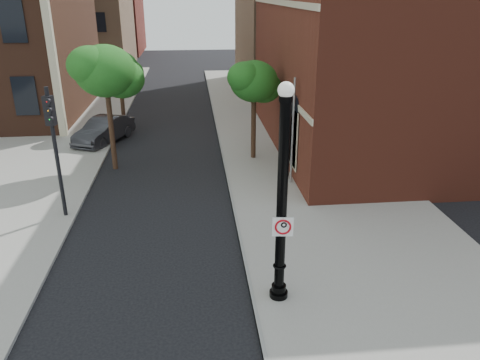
{
  "coord_description": "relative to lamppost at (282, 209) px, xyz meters",
  "views": [
    {
      "loc": [
        0.58,
        -10.39,
        8.05
      ],
      "look_at": [
        1.86,
        2.0,
        2.98
      ],
      "focal_mm": 35.0,
      "sensor_mm": 36.0,
      "label": 1
    }
  ],
  "objects": [
    {
      "name": "sidewalk_left",
      "position": [
        -11.77,
        17.68,
        -2.75
      ],
      "size": [
        10.0,
        50.0,
        0.12
      ],
      "primitive_type": "cube",
      "color": "gray",
      "rests_on": "ground"
    },
    {
      "name": "curb_edge",
      "position": [
        -0.72,
        9.68,
        -2.74
      ],
      "size": [
        0.1,
        60.0,
        0.14
      ],
      "primitive_type": "cube",
      "color": "gray",
      "rests_on": "ground"
    },
    {
      "name": "street_tree_c",
      "position": [
        0.84,
        11.76,
        1.11
      ],
      "size": [
        2.76,
        2.49,
        4.97
      ],
      "color": "#301F13",
      "rests_on": "ground"
    },
    {
      "name": "utility_pole",
      "position": [
        2.03,
        8.2,
        -0.44
      ],
      "size": [
        0.09,
        0.09,
        4.75
      ],
      "primitive_type": "cylinder",
      "color": "#999999",
      "rests_on": "ground"
    },
    {
      "name": "bg_building_tan_a",
      "position": [
        -14.77,
        43.68,
        3.19
      ],
      "size": [
        12.0,
        12.0,
        12.0
      ],
      "primitive_type": "cube",
      "color": "#936E50",
      "rests_on": "ground"
    },
    {
      "name": "lamppost",
      "position": [
        0.0,
        0.0,
        0.0
      ],
      "size": [
        0.52,
        0.52,
        6.09
      ],
      "color": "black",
      "rests_on": "ground"
    },
    {
      "name": "sidewalk_right",
      "position": [
        3.23,
        9.68,
        -2.75
      ],
      "size": [
        8.0,
        60.0,
        0.12
      ],
      "primitive_type": "cube",
      "color": "gray",
      "rests_on": "ground"
    },
    {
      "name": "bg_building_red",
      "position": [
        -14.77,
        57.68,
        2.19
      ],
      "size": [
        12.0,
        12.0,
        10.0
      ],
      "primitive_type": "cube",
      "color": "maroon",
      "rests_on": "ground"
    },
    {
      "name": "street_tree_b",
      "position": [
        -6.35,
        17.75,
        0.96
      ],
      "size": [
        2.66,
        2.4,
        4.79
      ],
      "color": "#301F13",
      "rests_on": "ground"
    },
    {
      "name": "traffic_signal_left",
      "position": [
        -7.14,
        5.86,
        0.55
      ],
      "size": [
        0.37,
        0.43,
        4.99
      ],
      "rotation": [
        0.0,
        0.0,
        -0.24
      ],
      "color": "black",
      "rests_on": "ground"
    },
    {
      "name": "street_tree_a",
      "position": [
        -5.99,
        11.11,
        1.81
      ],
      "size": [
        3.25,
        2.93,
        5.85
      ],
      "color": "#301F13",
      "rests_on": "ground"
    },
    {
      "name": "bg_building_tan_b",
      "position": [
        13.23,
        29.68,
        4.19
      ],
      "size": [
        22.0,
        14.0,
        14.0
      ],
      "primitive_type": "cube",
      "color": "#936E50",
      "rests_on": "ground"
    },
    {
      "name": "no_parking_sign",
      "position": [
        0.02,
        -0.16,
        -0.43
      ],
      "size": [
        0.54,
        0.1,
        0.55
      ],
      "rotation": [
        0.0,
        0.0,
        -0.11
      ],
      "color": "white",
      "rests_on": "ground"
    },
    {
      "name": "traffic_signal_right",
      "position": [
        2.03,
        8.89,
        0.02
      ],
      "size": [
        0.28,
        0.35,
        4.2
      ],
      "rotation": [
        0.0,
        0.0,
        -0.06
      ],
      "color": "black",
      "rests_on": "ground"
    },
    {
      "name": "parked_car",
      "position": [
        -7.21,
        15.47,
        -2.1
      ],
      "size": [
        3.13,
        4.57,
        1.43
      ],
      "primitive_type": "imported",
      "rotation": [
        0.0,
        0.0,
        -0.42
      ],
      "color": "#2C2C31",
      "rests_on": "ground"
    },
    {
      "name": "ground",
      "position": [
        -2.77,
        -0.32,
        -2.81
      ],
      "size": [
        120.0,
        120.0,
        0.0
      ],
      "primitive_type": "plane",
      "color": "black",
      "rests_on": "ground"
    }
  ]
}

